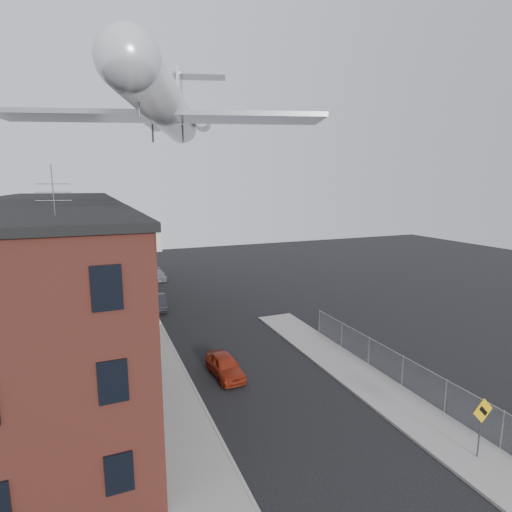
{
  "coord_description": "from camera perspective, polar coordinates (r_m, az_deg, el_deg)",
  "views": [
    {
      "loc": [
        -8.79,
        -11.35,
        11.43
      ],
      "look_at": [
        -0.94,
        7.62,
        7.74
      ],
      "focal_mm": 28.0,
      "sensor_mm": 36.0,
      "label": 1
    }
  ],
  "objects": [
    {
      "name": "utility_pole",
      "position": [
        30.29,
        -15.87,
        -3.09
      ],
      "size": [
        1.8,
        0.26,
        9.0
      ],
      "color": "black",
      "rests_on": "ground"
    },
    {
      "name": "street_tree",
      "position": [
        40.23,
        -17.0,
        -1.7
      ],
      "size": [
        3.22,
        3.2,
        5.2
      ],
      "color": "black",
      "rests_on": "ground"
    },
    {
      "name": "curb_left",
      "position": [
        37.43,
        -14.25,
        -7.8
      ],
      "size": [
        0.15,
        62.0,
        0.14
      ],
      "primitive_type": "cube",
      "color": "gray",
      "rests_on": "ground"
    },
    {
      "name": "row_house_c",
      "position": [
        42.44,
        -26.48,
        0.57
      ],
      "size": [
        11.98,
        7.0,
        10.3
      ],
      "color": "#5E5E5C",
      "rests_on": "ground"
    },
    {
      "name": "row_house_a",
      "position": [
        28.73,
        -28.26,
        -3.71
      ],
      "size": [
        11.98,
        7.0,
        10.3
      ],
      "color": "#5E5E5C",
      "rests_on": "ground"
    },
    {
      "name": "car_near",
      "position": [
        25.04,
        -4.48,
        -15.33
      ],
      "size": [
        1.73,
        3.91,
        1.31
      ],
      "primitive_type": "imported",
      "rotation": [
        0.0,
        0.0,
        0.05
      ],
      "color": "maroon",
      "rests_on": "ground"
    },
    {
      "name": "sidewalk_left",
      "position": [
        37.28,
        -16.48,
        -8.0
      ],
      "size": [
        3.0,
        62.0,
        0.12
      ],
      "primitive_type": "cube",
      "color": "gray",
      "rests_on": "ground"
    },
    {
      "name": "sidewalk_right",
      "position": [
        25.19,
        15.84,
        -17.05
      ],
      "size": [
        3.0,
        26.0,
        0.12
      ],
      "primitive_type": "cube",
      "color": "gray",
      "rests_on": "ground"
    },
    {
      "name": "car_far",
      "position": [
        50.03,
        -13.91,
        -2.61
      ],
      "size": [
        1.8,
        4.2,
        1.21
      ],
      "primitive_type": "imported",
      "rotation": [
        0.0,
        0.0,
        0.03
      ],
      "color": "gray",
      "rests_on": "ground"
    },
    {
      "name": "ground",
      "position": [
        18.35,
        13.58,
        -28.65
      ],
      "size": [
        120.0,
        120.0,
        0.0
      ],
      "primitive_type": "plane",
      "color": "black",
      "rests_on": "ground"
    },
    {
      "name": "car_mid",
      "position": [
        38.3,
        -13.85,
        -6.44
      ],
      "size": [
        1.63,
        4.11,
        1.33
      ],
      "primitive_type": "imported",
      "rotation": [
        0.0,
        0.0,
        -0.06
      ],
      "color": "black",
      "rests_on": "ground"
    },
    {
      "name": "chainlink_fence",
      "position": [
        25.01,
        20.21,
        -15.13
      ],
      "size": [
        0.06,
        18.06,
        1.9
      ],
      "color": "gray",
      "rests_on": "ground"
    },
    {
      "name": "row_house_b",
      "position": [
        35.56,
        -27.2,
        -1.16
      ],
      "size": [
        11.98,
        7.0,
        10.3
      ],
      "color": "#716759",
      "rests_on": "ground"
    },
    {
      "name": "warning_sign",
      "position": [
        20.12,
        29.55,
        -19.56
      ],
      "size": [
        1.1,
        0.11,
        2.8
      ],
      "color": "#515156",
      "rests_on": "ground"
    },
    {
      "name": "corner_building",
      "position": [
        19.66,
        -31.02,
        -9.91
      ],
      "size": [
        10.31,
        12.3,
        12.15
      ],
      "color": "#391912",
      "rests_on": "ground"
    },
    {
      "name": "row_house_e",
      "position": [
        56.3,
        -25.58,
        2.76
      ],
      "size": [
        11.98,
        7.0,
        10.3
      ],
      "color": "#5E5E5C",
      "rests_on": "ground"
    },
    {
      "name": "curb_right",
      "position": [
        24.39,
        13.02,
        -17.85
      ],
      "size": [
        0.15,
        26.0,
        0.14
      ],
      "primitive_type": "cube",
      "color": "gray",
      "rests_on": "ground"
    },
    {
      "name": "row_house_d",
      "position": [
        49.36,
        -25.97,
        1.82
      ],
      "size": [
        11.98,
        7.0,
        10.3
      ],
      "color": "#716759",
      "rests_on": "ground"
    },
    {
      "name": "airplane",
      "position": [
        33.69,
        -12.72,
        20.0
      ],
      "size": [
        23.62,
        27.03,
        7.84
      ],
      "color": "silver",
      "rests_on": "ground"
    }
  ]
}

